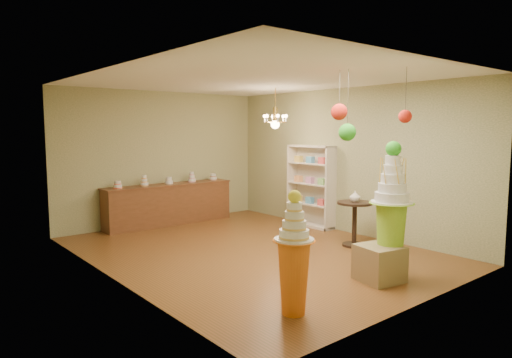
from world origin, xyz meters
TOP-DOWN VIEW (x-y plane):
  - floor at (0.00, 0.00)m, footprint 6.50×6.50m
  - ceiling at (0.00, 0.00)m, footprint 6.50×6.50m
  - wall_back at (0.00, 3.25)m, footprint 5.00×0.04m
  - wall_front at (0.00, -3.25)m, footprint 5.00×0.04m
  - wall_left at (-2.50, 0.00)m, footprint 0.04×6.50m
  - wall_right at (2.50, 0.00)m, footprint 0.04×6.50m
  - pedestal_green at (0.59, -2.45)m, footprint 0.61×0.61m
  - pedestal_orange at (-1.36, -2.47)m, footprint 0.58×0.58m
  - burlap_riser at (0.40, -2.40)m, footprint 0.66×0.66m
  - sideboard at (0.00, 2.97)m, footprint 3.04×0.54m
  - shelving_unit at (2.34, 0.80)m, footprint 0.33×1.20m
  - round_table at (1.68, -0.94)m, footprint 0.81×0.81m
  - vase at (1.68, -0.94)m, footprint 0.26×0.26m
  - pom_red_left at (0.17, -1.80)m, footprint 0.24×0.24m
  - pom_green_mid at (0.18, -1.95)m, footprint 0.25×0.25m
  - pom_red_right at (0.64, -2.58)m, footprint 0.18×0.18m
  - chandelier at (1.36, 0.90)m, footprint 0.55×0.55m

SIDE VIEW (x-z plane):
  - floor at x=0.00m, z-range 0.00..0.00m
  - burlap_riser at x=0.40m, z-range 0.00..0.51m
  - sideboard at x=0.00m, z-range -0.10..1.06m
  - round_table at x=1.68m, z-range 0.12..0.95m
  - pedestal_orange at x=-1.36m, z-range -0.15..1.31m
  - pedestal_green at x=0.59m, z-range -0.17..1.82m
  - shelving_unit at x=2.34m, z-range 0.00..1.80m
  - vase at x=1.68m, z-range 0.83..1.03m
  - wall_back at x=0.00m, z-range 0.00..3.00m
  - wall_front at x=0.00m, z-range 0.00..3.00m
  - wall_left at x=-2.50m, z-range 0.00..3.00m
  - wall_right at x=2.50m, z-range 0.00..3.00m
  - pom_green_mid at x=0.18m, z-range 1.61..2.62m
  - chandelier at x=1.36m, z-range 1.88..2.73m
  - pom_red_right at x=0.64m, z-range 1.95..2.71m
  - pom_red_left at x=0.17m, z-range 2.05..2.76m
  - ceiling at x=0.00m, z-range 3.00..3.00m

